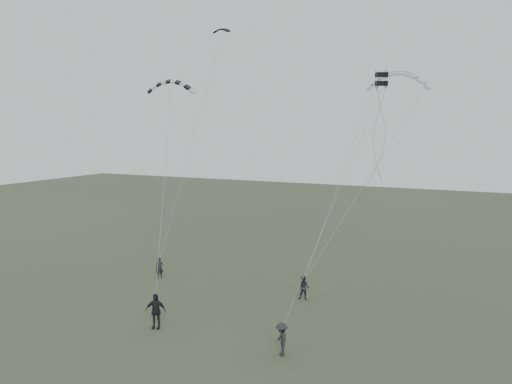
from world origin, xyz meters
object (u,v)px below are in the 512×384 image
at_px(kite_pale_large, 398,73).
at_px(flyer_left, 160,268).
at_px(flyer_right, 304,288).
at_px(kite_dark_small, 221,29).
at_px(flyer_far, 281,339).
at_px(kite_striped, 171,81).
at_px(kite_box, 381,79).
at_px(flyer_center, 156,311).

bearing_deg(kite_pale_large, flyer_left, -157.12).
relative_size(flyer_left, flyer_right, 0.97).
xyz_separation_m(kite_dark_small, kite_pale_large, (12.97, 2.32, -3.67)).
distance_m(flyer_far, kite_striped, 18.73).
xyz_separation_m(flyer_right, flyer_far, (1.68, -7.80, 0.04)).
bearing_deg(kite_dark_small, flyer_far, -49.90).
height_order(flyer_right, kite_striped, kite_striped).
relative_size(flyer_left, kite_box, 2.18).
bearing_deg(flyer_far, flyer_right, 156.36).
distance_m(flyer_far, kite_dark_small, 24.60).
height_order(flyer_left, flyer_center, flyer_center).
distance_m(flyer_right, kite_pale_large, 16.54).
height_order(flyer_center, kite_dark_small, kite_dark_small).
xyz_separation_m(kite_pale_large, kite_striped, (-13.45, -8.48, -0.74)).
relative_size(flyer_center, kite_striped, 0.61).
xyz_separation_m(flyer_center, kite_dark_small, (-3.30, 13.51, 17.29)).
distance_m(kite_dark_small, kite_pale_large, 13.68).
distance_m(kite_pale_large, kite_striped, 15.92).
bearing_deg(flyer_right, kite_dark_small, 142.26).
relative_size(flyer_center, kite_dark_small, 1.44).
bearing_deg(kite_pale_large, flyer_center, -127.42).
distance_m(flyer_left, flyer_far, 14.84).
bearing_deg(kite_dark_small, flyer_right, -30.97).
height_order(kite_dark_small, kite_striped, kite_dark_small).
relative_size(kite_dark_small, kite_pale_large, 0.30).
xyz_separation_m(kite_dark_small, kite_striped, (-0.48, -6.16, -4.41)).
height_order(flyer_center, kite_box, kite_box).
bearing_deg(kite_box, flyer_left, 145.21).
xyz_separation_m(flyer_right, kite_pale_large, (3.96, 8.18, 13.82)).
distance_m(flyer_right, flyer_far, 7.98).
xyz_separation_m(flyer_right, kite_striped, (-9.49, -0.31, 13.08)).
height_order(flyer_right, flyer_far, flyer_far).
bearing_deg(flyer_right, flyer_left, 175.59).
relative_size(kite_pale_large, kite_striped, 1.42).
relative_size(flyer_center, flyer_far, 1.20).
height_order(flyer_left, kite_box, kite_box).
xyz_separation_m(flyer_center, kite_pale_large, (9.67, 15.83, 13.62)).
xyz_separation_m(flyer_right, flyer_center, (-5.72, -7.65, 0.20)).
height_order(flyer_right, flyer_center, flyer_center).
bearing_deg(flyer_far, kite_dark_small, -177.70).
height_order(flyer_far, kite_dark_small, kite_dark_small).
relative_size(flyer_far, kite_pale_large, 0.36).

